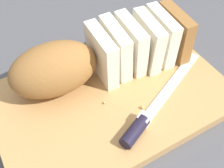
% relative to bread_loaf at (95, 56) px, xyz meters
% --- Properties ---
extents(ground_plane, '(3.00, 3.00, 0.00)m').
position_rel_bread_loaf_xyz_m(ground_plane, '(0.00, -0.06, -0.08)').
color(ground_plane, '#4C4C51').
extents(cutting_board, '(0.46, 0.31, 0.02)m').
position_rel_bread_loaf_xyz_m(cutting_board, '(0.00, -0.06, -0.06)').
color(cutting_board, tan).
rests_on(cutting_board, ground_plane).
extents(bread_loaf, '(0.38, 0.14, 0.11)m').
position_rel_bread_loaf_xyz_m(bread_loaf, '(0.00, 0.00, 0.00)').
color(bread_loaf, '#996633').
rests_on(bread_loaf, cutting_board).
extents(bread_knife, '(0.27, 0.14, 0.02)m').
position_rel_bread_loaf_xyz_m(bread_knife, '(0.02, -0.15, -0.04)').
color(bread_knife, silver).
rests_on(bread_knife, cutting_board).
extents(crumb_near_knife, '(0.01, 0.01, 0.01)m').
position_rel_bread_loaf_xyz_m(crumb_near_knife, '(-0.02, -0.08, -0.05)').
color(crumb_near_knife, tan).
rests_on(crumb_near_knife, cutting_board).
extents(crumb_near_loaf, '(0.01, 0.01, 0.01)m').
position_rel_bread_loaf_xyz_m(crumb_near_loaf, '(0.03, -0.12, -0.05)').
color(crumb_near_loaf, tan).
rests_on(crumb_near_loaf, cutting_board).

